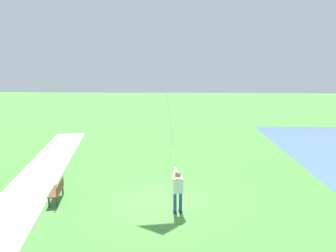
% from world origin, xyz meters
% --- Properties ---
extents(ground_plane, '(120.00, 120.00, 0.00)m').
position_xyz_m(ground_plane, '(0.00, 0.00, 0.00)').
color(ground_plane, '#4C8E3D').
extents(walkway_path, '(8.55, 31.86, 0.02)m').
position_xyz_m(walkway_path, '(5.97, 2.00, 0.01)').
color(walkway_path, '#B7AD99').
rests_on(walkway_path, ground).
extents(person_kite_flyer, '(0.50, 0.63, 1.83)m').
position_xyz_m(person_kite_flyer, '(-0.75, 1.08, 1.05)').
color(person_kite_flyer, '#232328').
rests_on(person_kite_flyer, ground).
extents(park_bench_near_walkway, '(0.72, 1.56, 0.88)m').
position_xyz_m(park_bench_near_walkway, '(4.62, 0.20, 0.51)').
color(park_bench_near_walkway, brown).
rests_on(park_bench_near_walkway, ground).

